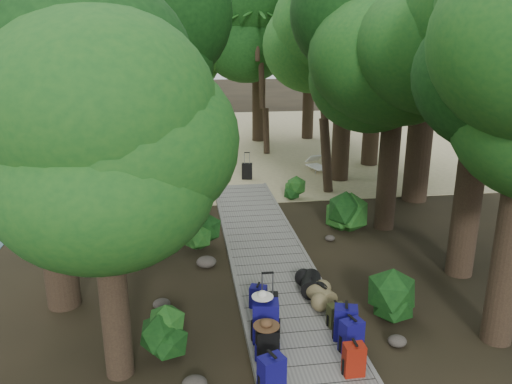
{
  "coord_description": "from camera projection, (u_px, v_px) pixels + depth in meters",
  "views": [
    {
      "loc": [
        -1.96,
        -10.98,
        5.39
      ],
      "look_at": [
        0.07,
        3.14,
        1.0
      ],
      "focal_mm": 35.0,
      "sensor_mm": 36.0,
      "label": 1
    }
  ],
  "objects": [
    {
      "name": "tree_left_c",
      "position": [
        122.0,
        91.0,
        13.11
      ],
      "size": [
        4.7,
        4.7,
        8.17
      ],
      "primitive_type": null,
      "color": "black",
      "rests_on": "ground"
    },
    {
      "name": "backpack_right_b",
      "position": [
        351.0,
        334.0,
        8.68
      ],
      "size": [
        0.44,
        0.36,
        0.68
      ],
      "primitive_type": null,
      "rotation": [
        0.0,
        0.0,
        0.28
      ],
      "color": "navy",
      "rests_on": "boardwalk"
    },
    {
      "name": "boardwalk",
      "position": [
        265.0,
        250.0,
        13.17
      ],
      "size": [
        2.0,
        12.0,
        0.12
      ],
      "primitive_type": "cube",
      "color": "gray",
      "rests_on": "ground"
    },
    {
      "name": "rock_left_b",
      "position": [
        162.0,
        304.0,
        10.39
      ],
      "size": [
        0.37,
        0.33,
        0.2
      ],
      "primitive_type": null,
      "color": "#4C473F",
      "rests_on": "ground"
    },
    {
      "name": "suitcase_on_boardwalk",
      "position": [
        267.0,
        309.0,
        9.56
      ],
      "size": [
        0.44,
        0.28,
        0.63
      ],
      "primitive_type": null,
      "rotation": [
        0.0,
        0.0,
        -0.15
      ],
      "color": "black",
      "rests_on": "boardwalk"
    },
    {
      "name": "tree_right_e",
      "position": [
        346.0,
        51.0,
        18.49
      ],
      "size": [
        5.52,
        5.52,
        9.93
      ],
      "primitive_type": null,
      "color": "black",
      "rests_on": "ground"
    },
    {
      "name": "tree_back_c",
      "position": [
        310.0,
        56.0,
        26.9
      ],
      "size": [
        4.98,
        4.98,
        8.97
      ],
      "primitive_type": null,
      "color": "black",
      "rests_on": "ground"
    },
    {
      "name": "hat_white",
      "position": [
        263.0,
        293.0,
        8.86
      ],
      "size": [
        0.39,
        0.39,
        0.13
      ],
      "primitive_type": null,
      "color": "silver",
      "rests_on": "backpack_left_c"
    },
    {
      "name": "shrub_right_c",
      "position": [
        291.0,
        190.0,
        17.47
      ],
      "size": [
        0.73,
        0.73,
        0.66
      ],
      "primitive_type": null,
      "color": "#174E19",
      "rests_on": "ground"
    },
    {
      "name": "ground",
      "position": [
        271.0,
        268.0,
        12.24
      ],
      "size": [
        120.0,
        120.0,
        0.0
      ],
      "primitive_type": "plane",
      "color": "#2D2416",
      "rests_on": "ground"
    },
    {
      "name": "tree_left_b",
      "position": [
        35.0,
        70.0,
        9.15
      ],
      "size": [
        5.39,
        5.39,
        9.7
      ],
      "primitive_type": null,
      "color": "black",
      "rests_on": "ground"
    },
    {
      "name": "backpack_left_a",
      "position": [
        272.0,
        373.0,
        7.64
      ],
      "size": [
        0.46,
        0.39,
        0.72
      ],
      "primitive_type": null,
      "rotation": [
        0.0,
        0.0,
        0.38
      ],
      "color": "navy",
      "rests_on": "boardwalk"
    },
    {
      "name": "rock_right_c",
      "position": [
        330.0,
        238.0,
        13.89
      ],
      "size": [
        0.28,
        0.25,
        0.15
      ],
      "primitive_type": null,
      "color": "#4C473F",
      "rests_on": "ground"
    },
    {
      "name": "tree_back_b",
      "position": [
        259.0,
        45.0,
        26.08
      ],
      "size": [
        5.71,
        5.71,
        10.19
      ],
      "primitive_type": null,
      "color": "black",
      "rests_on": "ground"
    },
    {
      "name": "tree_right_c",
      "position": [
        395.0,
        87.0,
        13.66
      ],
      "size": [
        4.78,
        4.78,
        8.28
      ],
      "primitive_type": null,
      "color": "black",
      "rests_on": "ground"
    },
    {
      "name": "sun_lounger",
      "position": [
        318.0,
        164.0,
        21.1
      ],
      "size": [
        1.0,
        1.86,
        0.57
      ],
      "primitive_type": null,
      "rotation": [
        0.0,
        0.0,
        0.25
      ],
      "color": "silver",
      "rests_on": "sand_beach"
    },
    {
      "name": "shrub_left_a",
      "position": [
        168.0,
        332.0,
        8.81
      ],
      "size": [
        0.96,
        0.96,
        0.87
      ],
      "primitive_type": null,
      "color": "#174E19",
      "rests_on": "ground"
    },
    {
      "name": "backpack_right_c",
      "position": [
        346.0,
        321.0,
        9.06
      ],
      "size": [
        0.48,
        0.4,
        0.71
      ],
      "primitive_type": null,
      "rotation": [
        0.0,
        0.0,
        -0.3
      ],
      "color": "navy",
      "rests_on": "boardwalk"
    },
    {
      "name": "rock_left_d",
      "position": [
        168.0,
        233.0,
        14.27
      ],
      "size": [
        0.27,
        0.24,
        0.15
      ],
      "primitive_type": null,
      "color": "#4C473F",
      "rests_on": "ground"
    },
    {
      "name": "tree_right_f",
      "position": [
        377.0,
        43.0,
        20.82
      ],
      "size": [
        5.83,
        5.83,
        10.42
      ],
      "primitive_type": null,
      "color": "black",
      "rests_on": "ground"
    },
    {
      "name": "duffel_right_khaki",
      "position": [
        321.0,
        295.0,
        10.3
      ],
      "size": [
        0.58,
        0.69,
        0.4
      ],
      "primitive_type": null,
      "rotation": [
        0.0,
        0.0,
        0.35
      ],
      "color": "olive",
      "rests_on": "boardwalk"
    },
    {
      "name": "backpack_right_a",
      "position": [
        354.0,
        358.0,
        8.1
      ],
      "size": [
        0.34,
        0.24,
        0.61
      ],
      "primitive_type": null,
      "rotation": [
        0.0,
        0.0,
        0.01
      ],
      "color": "#9A1E0A",
      "rests_on": "boardwalk"
    },
    {
      "name": "palm_left_a",
      "position": [
        112.0,
        86.0,
        16.03
      ],
      "size": [
        4.95,
        4.95,
        7.87
      ],
      "primitive_type": null,
      "color": "#113F13",
      "rests_on": "ground"
    },
    {
      "name": "tree_back_a",
      "position": [
        193.0,
        66.0,
        25.1
      ],
      "size": [
        4.71,
        4.71,
        8.15
      ],
      "primitive_type": null,
      "color": "black",
      "rests_on": "ground"
    },
    {
      "name": "shrub_right_b",
      "position": [
        343.0,
        212.0,
        14.61
      ],
      "size": [
        1.18,
        1.18,
        1.06
      ],
      "primitive_type": null,
      "color": "#174E19",
      "rests_on": "ground"
    },
    {
      "name": "duffel_right_black",
      "position": [
        311.0,
        284.0,
        10.74
      ],
      "size": [
        0.58,
        0.76,
        0.42
      ],
      "primitive_type": null,
      "rotation": [
        0.0,
        0.0,
        -0.26
      ],
      "color": "black",
      "rests_on": "boardwalk"
    },
    {
      "name": "rock_right_b",
      "position": [
        381.0,
        282.0,
        11.26
      ],
      "size": [
        0.45,
        0.4,
        0.25
      ],
      "primitive_type": null,
      "color": "#4C473F",
      "rests_on": "ground"
    },
    {
      "name": "rock_right_d",
      "position": [
        336.0,
        210.0,
        15.88
      ],
      "size": [
        0.6,
        0.54,
        0.33
      ],
      "primitive_type": null,
      "color": "#4C473F",
      "rests_on": "ground"
    },
    {
      "name": "sand_beach",
      "position": [
        222.0,
        141.0,
        27.37
      ],
      "size": [
        40.0,
        22.0,
        0.02
      ],
      "primitive_type": "cube",
      "color": "#C7B786",
      "rests_on": "ground"
    },
    {
      "name": "hat_brown",
      "position": [
        266.0,
        322.0,
        8.28
      ],
      "size": [
        0.45,
        0.45,
        0.13
      ],
      "primitive_type": null,
      "color": "#51351E",
      "rests_on": "backpack_left_b"
    },
    {
      "name": "backpack_left_c",
      "position": [
        266.0,
        319.0,
        8.98
      ],
      "size": [
        0.51,
        0.4,
        0.87
      ],
      "primitive_type": null,
      "rotation": [
        0.0,
        0.0,
        -0.14
      ],
      "color": "navy",
      "rests_on": "boardwalk"
    },
    {
      "name": "shrub_right_a",
      "position": [
        394.0,
        294.0,
        9.93
      ],
      "size": [
        1.14,
        1.14,
        1.03
      ],
      "primitive_type": null,
      "color": "#174E19",
      "rests_on": "ground"
    },
    {
      "name": "rock_left_a",
      "position": [
        194.0,
        384.0,
        7.96
      ],
      "size": [
        0.41,
        0.37,
        0.23
      ],
      "primitive_type": null,
      "color": "#4C473F",
      "rests_on": "ground"
    },
    {
      "name": "kayak",
      "position": [
        168.0,
        165.0,
        21.46
      ],
      "size": [
        1.8,
        3.12,
        0.31
      ],
      "primitive_type": "ellipsoid",
      "rotation": [
        0.0,
        0.0,
        0.39
      ],
      "color": "red",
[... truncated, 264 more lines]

